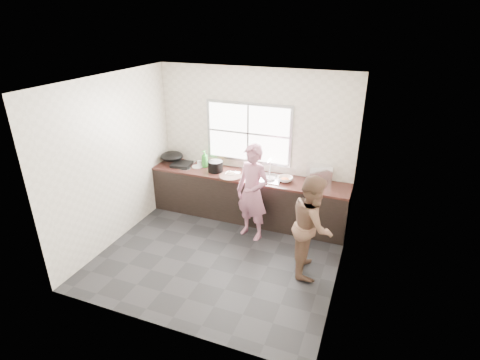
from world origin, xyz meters
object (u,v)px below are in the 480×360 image
at_px(bottle_brown_short, 216,164).
at_px(burner, 182,164).
at_px(pot_lid_right, 190,161).
at_px(dish_rack, 319,173).
at_px(plate_food, 197,167).
at_px(woman, 252,195).
at_px(black_pot, 215,166).
at_px(person_side, 312,225).
at_px(cutting_board, 230,177).
at_px(bottle_green, 205,159).
at_px(bowl_mince, 231,174).
at_px(bowl_held, 270,178).
at_px(glass_jar, 199,164).
at_px(pot_lid_left, 185,168).
at_px(wok, 172,156).
at_px(bottle_brown_tall, 213,165).
at_px(bowl_crabs, 285,180).

bearing_deg(bottle_brown_short, burner, -167.87).
bearing_deg(burner, pot_lid_right, 78.49).
relative_size(bottle_brown_short, dish_rack, 0.41).
height_order(dish_rack, pot_lid_right, dish_rack).
relative_size(plate_food, burner, 0.56).
xyz_separation_m(woman, black_pot, (-0.90, 0.51, 0.19)).
bearing_deg(burner, person_side, -22.39).
relative_size(cutting_board, bottle_green, 1.27).
bearing_deg(plate_food, person_side, -25.83).
relative_size(person_side, bowl_mince, 7.83).
distance_m(person_side, bottle_brown_short, 2.43).
bearing_deg(cutting_board, bowl_held, 12.43).
bearing_deg(glass_jar, dish_rack, 4.08).
height_order(black_pot, dish_rack, dish_rack).
bearing_deg(dish_rack, pot_lid_left, 163.22).
height_order(wok, pot_lid_right, wok).
bearing_deg(burner, bottle_brown_short, 12.13).
bearing_deg(bowl_mince, bowl_held, 3.76).
distance_m(bottle_green, pot_lid_right, 0.44).
distance_m(woman, black_pot, 1.05).
xyz_separation_m(bowl_mince, burner, (-1.05, 0.09, 0.00)).
bearing_deg(glass_jar, burner, -165.88).
bearing_deg(pot_lid_left, bowl_mince, 0.54).
bearing_deg(pot_lid_right, bowl_held, -9.55).
bearing_deg(bowl_mince, bottle_brown_tall, 161.10).
height_order(cutting_board, pot_lid_left, cutting_board).
relative_size(bottle_brown_tall, pot_lid_right, 0.79).
relative_size(black_pot, bottle_green, 0.85).
xyz_separation_m(bowl_crabs, pot_lid_right, (-1.97, 0.24, -0.03)).
distance_m(cutting_board, wok, 1.35).
bearing_deg(glass_jar, bowl_crabs, -2.95).
xyz_separation_m(bottle_green, pot_lid_right, (-0.39, 0.14, -0.16)).
height_order(person_side, bottle_green, person_side).
relative_size(woman, wok, 3.55).
distance_m(woman, burner, 1.71).
relative_size(bowl_mince, pot_lid_right, 0.82).
relative_size(woman, person_side, 1.01).
relative_size(black_pot, wok, 0.63).
bearing_deg(plate_food, bottle_brown_short, 14.98).
height_order(wok, pot_lid_left, wok).
relative_size(plate_food, bottle_green, 0.61).
distance_m(cutting_board, bowl_mince, 0.11).
bearing_deg(wok, bottle_green, 3.81).
distance_m(black_pot, bottle_brown_short, 0.18).
bearing_deg(plate_food, dish_rack, 4.95).
relative_size(bottle_brown_tall, dish_rack, 0.48).
relative_size(cutting_board, bottle_brown_tall, 2.20).
bearing_deg(bottle_brown_tall, wok, 179.36).
height_order(woman, bowl_mince, woman).
relative_size(cutting_board, glass_jar, 3.63).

